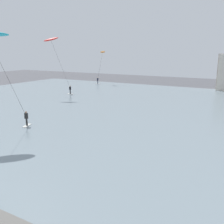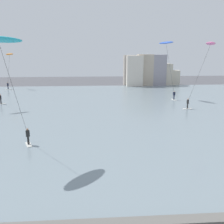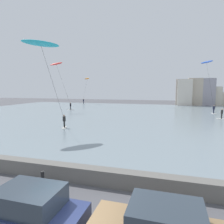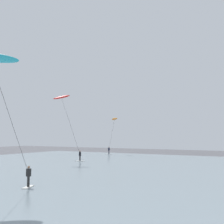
% 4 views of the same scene
% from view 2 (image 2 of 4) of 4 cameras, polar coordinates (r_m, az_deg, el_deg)
% --- Properties ---
extents(water_bay, '(84.00, 52.00, 0.10)m').
position_cam_2_polar(water_bay, '(38.33, 1.26, 0.56)').
color(water_bay, gray).
rests_on(water_bay, ground).
extents(far_shore_buildings, '(14.34, 5.04, 7.84)m').
position_cam_2_polar(far_shore_buildings, '(65.32, 8.03, 9.07)').
color(far_shore_buildings, '#A89E93').
rests_on(far_shore_buildings, ground).
extents(kitesurfer_cyan, '(3.65, 5.76, 9.98)m').
position_cam_2_polar(kitesurfer_cyan, '(21.18, -23.99, 13.21)').
color(kitesurfer_cyan, silver).
rests_on(kitesurfer_cyan, water_bay).
extents(kitesurfer_blue, '(3.13, 4.08, 10.38)m').
position_cam_2_polar(kitesurfer_blue, '(47.03, 12.36, 14.10)').
color(kitesurfer_blue, silver).
rests_on(kitesurfer_blue, water_bay).
extents(kitesurfer_orange, '(2.51, 3.12, 8.14)m').
position_cam_2_polar(kitesurfer_orange, '(63.02, -22.32, 11.12)').
color(kitesurfer_orange, silver).
rests_on(kitesurfer_orange, water_bay).
extents(kitesurfer_pink, '(3.82, 4.09, 9.98)m').
position_cam_2_polar(kitesurfer_pink, '(38.31, 21.15, 13.36)').
color(kitesurfer_pink, silver).
rests_on(kitesurfer_pink, water_bay).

